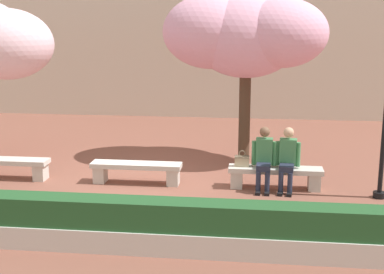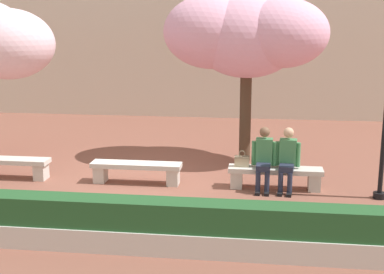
# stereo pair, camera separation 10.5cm
# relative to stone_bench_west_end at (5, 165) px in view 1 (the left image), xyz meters

# --- Properties ---
(ground_plane) EXTENTS (100.00, 100.00, 0.00)m
(ground_plane) POSITION_rel_stone_bench_west_end_xyz_m (2.92, 0.00, -0.31)
(ground_plane) COLOR brown
(stone_bench_west_end) EXTENTS (1.92, 0.42, 0.45)m
(stone_bench_west_end) POSITION_rel_stone_bench_west_end_xyz_m (0.00, 0.00, 0.00)
(stone_bench_west_end) COLOR beige
(stone_bench_west_end) RESTS_ON ground
(stone_bench_near_west) EXTENTS (1.92, 0.42, 0.45)m
(stone_bench_near_west) POSITION_rel_stone_bench_west_end_xyz_m (2.92, 0.00, 0.00)
(stone_bench_near_west) COLOR beige
(stone_bench_near_west) RESTS_ON ground
(stone_bench_center) EXTENTS (1.92, 0.42, 0.45)m
(stone_bench_center) POSITION_rel_stone_bench_west_end_xyz_m (5.84, 0.00, 0.00)
(stone_bench_center) COLOR beige
(stone_bench_center) RESTS_ON ground
(person_seated_left) EXTENTS (0.51, 0.69, 1.29)m
(person_seated_left) POSITION_rel_stone_bench_west_end_xyz_m (5.60, -0.05, 0.39)
(person_seated_left) COLOR black
(person_seated_left) RESTS_ON ground
(person_seated_right) EXTENTS (0.51, 0.71, 1.29)m
(person_seated_right) POSITION_rel_stone_bench_west_end_xyz_m (6.07, -0.05, 0.39)
(person_seated_right) COLOR black
(person_seated_right) RESTS_ON ground
(handbag) EXTENTS (0.30, 0.15, 0.34)m
(handbag) POSITION_rel_stone_bench_west_end_xyz_m (5.15, 0.01, 0.27)
(handbag) COLOR tan
(handbag) RESTS_ON stone_bench_center
(cherry_tree_main) EXTENTS (3.87, 2.40, 4.01)m
(cherry_tree_main) POSITION_rel_stone_bench_west_end_xyz_m (5.07, 2.11, 2.76)
(cherry_tree_main) COLOR #473323
(cherry_tree_main) RESTS_ON ground
(planter_hedge_foreground) EXTENTS (12.20, 0.50, 0.80)m
(planter_hedge_foreground) POSITION_rel_stone_bench_west_end_xyz_m (2.92, -3.26, 0.08)
(planter_hedge_foreground) COLOR beige
(planter_hedge_foreground) RESTS_ON ground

